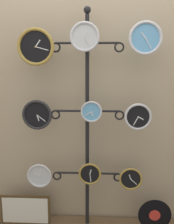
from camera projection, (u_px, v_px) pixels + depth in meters
shop_wall at (88, 89)px, 2.56m from camera, size 4.40×0.04×2.80m
display_stand at (87, 157)px, 2.52m from camera, size 0.69×0.34×2.13m
clock_top_left at (36, 47)px, 2.27m from camera, size 0.33×0.04×0.33m
clock_top_center at (85, 37)px, 2.22m from camera, size 0.25×0.04×0.25m
clock_top_right at (145, 38)px, 2.21m from camera, size 0.29×0.04×0.29m
clock_middle_left at (37, 115)px, 2.37m from camera, size 0.27×0.04×0.27m
clock_middle_center at (91, 112)px, 2.34m from camera, size 0.19×0.04×0.19m
clock_middle_right at (138, 117)px, 2.31m from camera, size 0.24×0.04×0.24m
clock_bottom_left at (40, 176)px, 2.49m from camera, size 0.24×0.04×0.24m
clock_bottom_center at (90, 174)px, 2.43m from camera, size 0.21×0.04×0.21m
clock_bottom_right at (131, 179)px, 2.46m from camera, size 0.22×0.04×0.22m
vinyl_record at (155, 215)px, 2.50m from camera, size 0.32×0.01×0.32m
picture_frame at (25, 210)px, 2.59m from camera, size 0.50×0.02×0.31m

